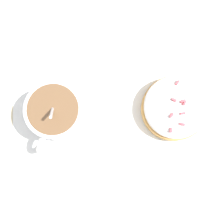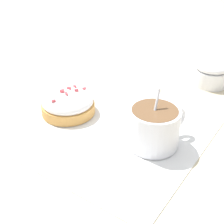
# 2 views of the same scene
# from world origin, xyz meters

# --- Properties ---
(ground_plane) EXTENTS (3.00, 3.00, 0.00)m
(ground_plane) POSITION_xyz_m (0.00, 0.00, 0.00)
(ground_plane) COLOR #C6B793
(paper_napkin) EXTENTS (0.35, 0.35, 0.00)m
(paper_napkin) POSITION_xyz_m (0.00, 0.00, 0.00)
(paper_napkin) COLOR white
(paper_napkin) RESTS_ON ground_plane
(coffee_cup) EXTENTS (0.08, 0.10, 0.09)m
(coffee_cup) POSITION_xyz_m (0.09, -0.01, 0.04)
(coffee_cup) COLOR white
(coffee_cup) RESTS_ON paper_napkin
(frosted_pastry) EXTENTS (0.10, 0.10, 0.05)m
(frosted_pastry) POSITION_xyz_m (-0.09, -0.01, 0.02)
(frosted_pastry) COLOR #D19347
(frosted_pastry) RESTS_ON paper_napkin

